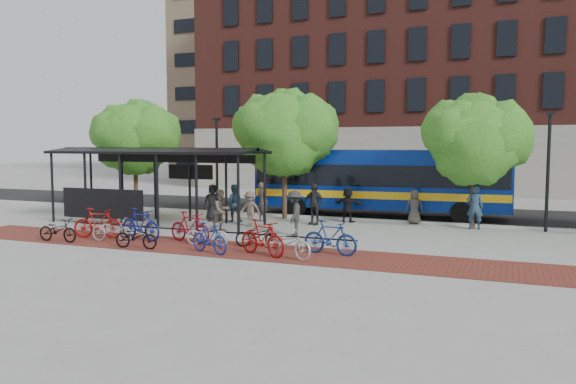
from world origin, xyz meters
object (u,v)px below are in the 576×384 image
at_px(bike_1, 98,223).
at_px(pedestrian_6, 414,207).
at_px(bike_6, 207,234).
at_px(pedestrian_5, 348,205).
at_px(pedestrian_7, 475,207).
at_px(pedestrian_9, 294,213).
at_px(bus_shelter, 153,160).
at_px(bike_3, 140,224).
at_px(pedestrian_2, 234,203).
at_px(tree_b, 287,130).
at_px(bike_8, 258,235).
at_px(pedestrian_4, 314,204).
at_px(lamp_post_left, 217,163).
at_px(bike_7, 209,238).
at_px(tree_a, 137,135).
at_px(bus, 380,178).
at_px(bike_2, 112,230).
at_px(bike_11, 330,238).
at_px(pedestrian_3, 250,209).
at_px(bike_0, 58,230).
at_px(bike_9, 262,238).
at_px(pedestrian_0, 213,203).
at_px(bike_10, 288,243).
at_px(tree_c, 477,137).
at_px(pedestrian_8, 221,210).
at_px(lamp_post_right, 548,168).
at_px(bike_4, 136,237).
at_px(pedestrian_1, 262,202).
at_px(bike_5, 190,227).

xyz_separation_m(bike_1, pedestrian_6, (11.15, 8.63, 0.21)).
distance_m(bike_6, pedestrian_5, 8.54).
bearing_deg(pedestrian_7, pedestrian_9, 24.26).
relative_size(bus_shelter, bike_3, 5.05).
bearing_deg(pedestrian_2, tree_b, -162.48).
height_order(bike_8, pedestrian_4, pedestrian_4).
relative_size(lamp_post_left, pedestrian_9, 2.75).
bearing_deg(bike_7, tree_a, 66.13).
distance_m(pedestrian_4, pedestrian_5, 1.89).
distance_m(bus, bike_2, 13.85).
height_order(pedestrian_2, pedestrian_6, pedestrian_2).
height_order(bike_8, pedestrian_2, pedestrian_2).
relative_size(tree_a, bike_6, 3.70).
relative_size(bus, bike_1, 6.40).
relative_size(bike_11, pedestrian_9, 1.05).
relative_size(tree_a, bike_1, 3.06).
relative_size(pedestrian_4, pedestrian_9, 1.04).
height_order(bus, pedestrian_3, bus).
relative_size(bike_0, bike_9, 0.86).
bearing_deg(pedestrian_0, bike_10, -77.08).
bearing_deg(pedestrian_4, bike_6, -94.50).
relative_size(bus_shelter, pedestrian_5, 6.30).
bearing_deg(bike_7, tree_b, 24.53).
relative_size(bike_1, bike_2, 1.11).
bearing_deg(tree_c, pedestrian_3, -162.13).
bearing_deg(pedestrian_8, bike_11, -98.17).
relative_size(bike_3, pedestrian_7, 1.07).
relative_size(bike_9, pedestrian_0, 1.13).
bearing_deg(pedestrian_7, bike_8, 37.04).
relative_size(bike_9, pedestrian_4, 1.05).
bearing_deg(lamp_post_right, pedestrian_2, -171.01).
distance_m(tree_b, bike_4, 10.50).
relative_size(pedestrian_1, pedestrian_6, 1.18).
bearing_deg(bike_9, pedestrian_0, 61.38).
bearing_deg(bike_5, pedestrian_0, 32.29).
relative_size(bike_1, bike_11, 1.03).
height_order(pedestrian_4, pedestrian_8, pedestrian_4).
bearing_deg(tree_b, pedestrian_5, -0.76).
distance_m(tree_b, tree_c, 9.00).
relative_size(bike_5, pedestrian_1, 1.02).
xyz_separation_m(bike_9, pedestrian_4, (-0.75, 7.52, 0.36)).
distance_m(lamp_post_left, bike_2, 9.20).
relative_size(bus_shelter, bike_1, 5.25).
bearing_deg(bike_0, bike_8, -78.01).
distance_m(bike_6, pedestrian_0, 6.62).
xyz_separation_m(bike_3, pedestrian_1, (2.27, 6.60, 0.33)).
bearing_deg(pedestrian_9, bike_2, -70.34).
xyz_separation_m(lamp_post_left, pedestrian_5, (7.29, -0.29, -1.91)).
bearing_deg(pedestrian_5, bike_11, 111.85).
bearing_deg(bike_9, pedestrian_5, 18.34).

